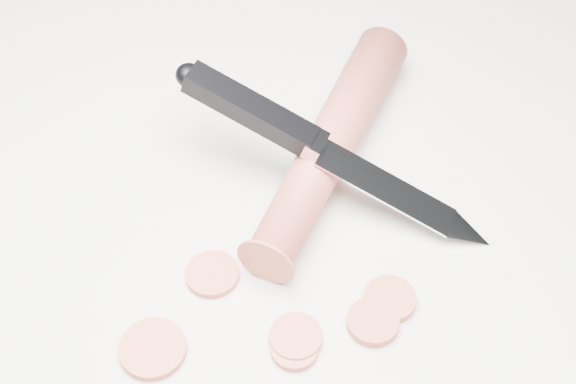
# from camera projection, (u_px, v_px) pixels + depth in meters

# --- Properties ---
(ground) EXTENTS (2.40, 2.40, 0.00)m
(ground) POSITION_uv_depth(u_px,v_px,m) (333.00, 297.00, 0.52)
(ground) COLOR silver
(ground) RESTS_ON ground
(carrot) EXTENTS (0.07, 0.23, 0.04)m
(carrot) POSITION_uv_depth(u_px,v_px,m) (331.00, 143.00, 0.57)
(carrot) COLOR #BD4338
(carrot) RESTS_ON ground
(carrot_slice_0) EXTENTS (0.04, 0.04, 0.01)m
(carrot_slice_0) POSITION_uv_depth(u_px,v_px,m) (153.00, 349.00, 0.49)
(carrot_slice_0) COLOR #C4533A
(carrot_slice_0) RESTS_ON ground
(carrot_slice_2) EXTENTS (0.03, 0.03, 0.01)m
(carrot_slice_2) POSITION_uv_depth(u_px,v_px,m) (390.00, 299.00, 0.51)
(carrot_slice_2) COLOR #C4533A
(carrot_slice_2) RESTS_ON ground
(carrot_slice_5) EXTENTS (0.04, 0.04, 0.01)m
(carrot_slice_5) POSITION_uv_depth(u_px,v_px,m) (212.00, 274.00, 0.52)
(carrot_slice_5) COLOR #C4533A
(carrot_slice_5) RESTS_ON ground
(carrot_slice_6) EXTENTS (0.03, 0.03, 0.01)m
(carrot_slice_6) POSITION_uv_depth(u_px,v_px,m) (295.00, 349.00, 0.49)
(carrot_slice_6) COLOR #C4533A
(carrot_slice_6) RESTS_ON ground
(carrot_slice_7) EXTENTS (0.03, 0.03, 0.01)m
(carrot_slice_7) POSITION_uv_depth(u_px,v_px,m) (373.00, 322.00, 0.50)
(carrot_slice_7) COLOR #C4533A
(carrot_slice_7) RESTS_ON ground
(carrot_slice_8) EXTENTS (0.03, 0.03, 0.01)m
(carrot_slice_8) POSITION_uv_depth(u_px,v_px,m) (296.00, 338.00, 0.49)
(carrot_slice_8) COLOR #C4533A
(carrot_slice_8) RESTS_ON ground
(kitchen_knife) EXTENTS (0.24, 0.07, 0.08)m
(kitchen_knife) POSITION_uv_depth(u_px,v_px,m) (334.00, 152.00, 0.54)
(kitchen_knife) COLOR silver
(kitchen_knife) RESTS_ON ground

